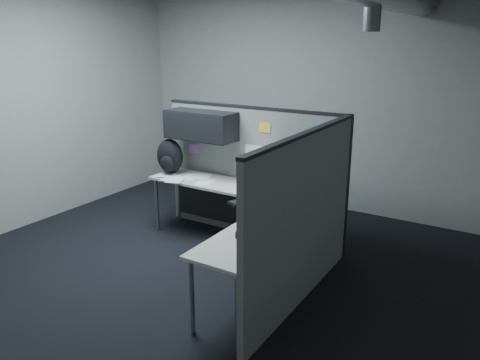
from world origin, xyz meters
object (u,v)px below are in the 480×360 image
Objects in this scene: desk at (243,206)px; backpack at (170,157)px; phone at (249,231)px; keyboard at (247,201)px; monitor at (297,174)px.

backpack reaches higher than desk.
desk is 1.09m from phone.
phone is at bearing -79.58° from keyboard.
phone is (0.45, -0.72, 0.02)m from keyboard.
monitor is at bearing 87.22° from phone.
desk is 3.98× the size of monitor.
backpack is at bearing 167.82° from desk.
monitor reaches higher than phone.
keyboard is 1.50m from backpack.
keyboard is at bearing -22.33° from backpack.
backpack is at bearing -159.01° from monitor.
keyboard is at bearing -107.44° from monitor.
desk is 5.16× the size of backpack.
keyboard is at bearing 114.38° from phone.
monitor reaches higher than desk.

